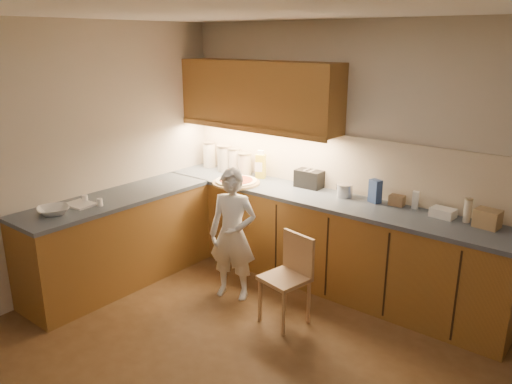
{
  "coord_description": "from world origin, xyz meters",
  "views": [
    {
      "loc": [
        2.09,
        -2.39,
        2.42
      ],
      "look_at": [
        -0.8,
        1.2,
        1.0
      ],
      "focal_mm": 35.0,
      "sensor_mm": 36.0,
      "label": 1
    }
  ],
  "objects_px": {
    "pizza_on_board": "(236,182)",
    "wooden_chair": "(290,272)",
    "child": "(233,235)",
    "toaster": "(309,179)",
    "oil_jug": "(261,165)"
  },
  "relations": [
    {
      "from": "pizza_on_board",
      "to": "toaster",
      "type": "height_order",
      "value": "pizza_on_board"
    },
    {
      "from": "child",
      "to": "toaster",
      "type": "relative_size",
      "value": 4.38
    },
    {
      "from": "pizza_on_board",
      "to": "wooden_chair",
      "type": "xyz_separation_m",
      "value": [
        1.15,
        -0.62,
        -0.48
      ]
    },
    {
      "from": "pizza_on_board",
      "to": "child",
      "type": "xyz_separation_m",
      "value": [
        0.48,
        -0.6,
        -0.3
      ]
    },
    {
      "from": "wooden_chair",
      "to": "oil_jug",
      "type": "distance_m",
      "value": 1.58
    },
    {
      "from": "wooden_chair",
      "to": "pizza_on_board",
      "type": "bearing_deg",
      "value": 162.52
    },
    {
      "from": "pizza_on_board",
      "to": "wooden_chair",
      "type": "distance_m",
      "value": 1.39
    },
    {
      "from": "pizza_on_board",
      "to": "oil_jug",
      "type": "bearing_deg",
      "value": 79.87
    },
    {
      "from": "wooden_chair",
      "to": "toaster",
      "type": "relative_size",
      "value": 2.73
    },
    {
      "from": "pizza_on_board",
      "to": "oil_jug",
      "type": "distance_m",
      "value": 0.37
    },
    {
      "from": "pizza_on_board",
      "to": "oil_jug",
      "type": "height_order",
      "value": "oil_jug"
    },
    {
      "from": "child",
      "to": "toaster",
      "type": "distance_m",
      "value": 1.07
    },
    {
      "from": "oil_jug",
      "to": "child",
      "type": "bearing_deg",
      "value": -66.5
    },
    {
      "from": "child",
      "to": "toaster",
      "type": "xyz_separation_m",
      "value": [
        0.21,
        0.98,
        0.37
      ]
    },
    {
      "from": "wooden_chair",
      "to": "oil_jug",
      "type": "xyz_separation_m",
      "value": [
        -1.09,
        0.97,
        0.6
      ]
    }
  ]
}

